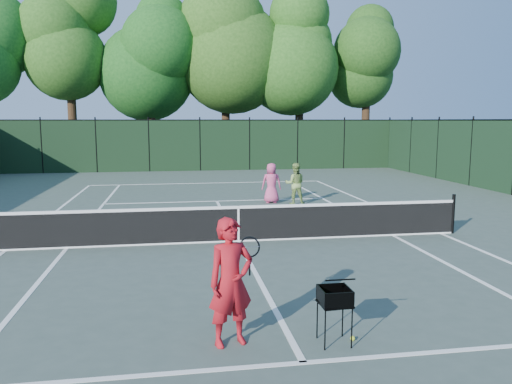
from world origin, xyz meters
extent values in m
plane|color=#404E45|center=(0.00, 0.00, 0.00)|extent=(90.00, 90.00, 0.00)
cube|color=white|center=(-5.49, 0.00, 0.00)|extent=(0.10, 23.77, 0.01)
cube|color=white|center=(5.49, 0.00, 0.00)|extent=(0.10, 23.77, 0.01)
cube|color=white|center=(-4.12, 0.00, 0.00)|extent=(0.10, 23.77, 0.01)
cube|color=white|center=(4.12, 0.00, 0.00)|extent=(0.10, 23.77, 0.01)
cube|color=white|center=(0.00, 11.88, 0.00)|extent=(10.97, 0.10, 0.01)
cube|color=white|center=(0.00, -6.40, 0.00)|extent=(8.23, 0.10, 0.01)
cube|color=white|center=(0.00, 6.40, 0.00)|extent=(8.23, 0.10, 0.01)
cube|color=white|center=(0.00, 0.00, 0.00)|extent=(0.10, 12.80, 0.01)
cube|color=black|center=(0.00, 0.00, 0.46)|extent=(11.60, 0.03, 0.85)
cube|color=white|center=(0.00, 0.00, 0.88)|extent=(11.60, 0.05, 0.07)
cube|color=white|center=(0.00, 0.00, 0.02)|extent=(11.60, 0.05, 0.04)
cube|color=white|center=(0.00, 0.00, 0.46)|extent=(0.05, 0.04, 0.91)
cylinder|color=black|center=(5.80, 0.00, 0.53)|extent=(0.09, 0.09, 1.06)
cube|color=black|center=(0.00, 18.00, 1.50)|extent=(24.00, 0.05, 3.00)
cylinder|color=black|center=(-8.00, 22.00, 2.40)|extent=(0.56, 0.56, 4.80)
ellipsoid|color=#1F4A15|center=(-8.00, 22.00, 8.71)|extent=(6.80, 6.80, 10.54)
cylinder|color=black|center=(-3.00, 21.80, 2.15)|extent=(0.56, 0.56, 4.30)
ellipsoid|color=#144616|center=(-3.00, 21.80, 7.75)|extent=(6.00, 6.00, 9.30)
cylinder|color=black|center=(2.00, 22.30, 2.50)|extent=(0.56, 0.56, 5.00)
ellipsoid|color=#234B15|center=(2.00, 22.30, 9.03)|extent=(7.00, 7.00, 10.85)
cylinder|color=black|center=(7.00, 21.60, 2.30)|extent=(0.56, 0.56, 4.60)
ellipsoid|color=#1F4F16|center=(7.00, 21.60, 8.16)|extent=(6.20, 6.20, 9.61)
cylinder|color=black|center=(12.00, 22.10, 2.20)|extent=(0.56, 0.56, 4.40)
ellipsoid|color=#194112|center=(12.00, 22.10, 7.74)|extent=(5.80, 5.80, 8.99)
imported|color=#AE131D|center=(-0.83, -5.71, 0.87)|extent=(0.73, 0.59, 1.74)
cylinder|color=black|center=(-0.51, -5.25, 0.95)|extent=(0.03, 0.03, 0.30)
torus|color=black|center=(-0.51, -5.25, 1.22)|extent=(0.30, 0.10, 0.30)
imported|color=#CA477A|center=(1.96, 5.71, 0.73)|extent=(0.78, 0.56, 1.47)
imported|color=#83A452|center=(2.74, 5.26, 0.75)|extent=(0.81, 0.68, 1.50)
cylinder|color=black|center=(0.37, -6.10, 0.28)|extent=(0.02, 0.02, 0.55)
cylinder|color=black|center=(0.74, -6.10, 0.28)|extent=(0.02, 0.02, 0.55)
cylinder|color=black|center=(0.37, -5.73, 0.28)|extent=(0.02, 0.02, 0.55)
cylinder|color=black|center=(0.74, -5.73, 0.28)|extent=(0.02, 0.02, 0.55)
cube|color=black|center=(0.55, -5.92, 0.67)|extent=(0.44, 0.44, 0.23)
sphere|color=yellow|center=(0.55, -5.92, 0.60)|extent=(0.06, 0.06, 0.06)
sphere|color=yellow|center=(0.55, -5.92, 0.60)|extent=(0.06, 0.06, 0.06)
sphere|color=yellow|center=(0.55, -5.92, 0.60)|extent=(0.06, 0.06, 0.06)
sphere|color=yellow|center=(0.55, -5.92, 0.60)|extent=(0.06, 0.06, 0.06)
sphere|color=yellow|center=(0.55, -5.92, 0.60)|extent=(0.06, 0.06, 0.06)
sphere|color=yellow|center=(0.55, -5.92, 0.60)|extent=(0.06, 0.06, 0.06)
sphere|color=yellow|center=(0.55, -5.92, 0.60)|extent=(0.06, 0.06, 0.06)
sphere|color=yellow|center=(0.55, -5.92, 0.60)|extent=(0.06, 0.06, 0.06)
sphere|color=yellow|center=(0.55, -5.92, 0.60)|extent=(0.06, 0.06, 0.06)
sphere|color=yellow|center=(0.55, -5.92, 0.60)|extent=(0.06, 0.06, 0.06)
sphere|color=yellow|center=(0.55, -5.92, 0.60)|extent=(0.06, 0.06, 0.06)
sphere|color=#BAD52B|center=(0.83, -5.89, 0.03)|extent=(0.07, 0.07, 0.07)
sphere|color=#B8D92C|center=(1.07, -3.92, 0.03)|extent=(0.07, 0.07, 0.07)
camera|label=1|loc=(-1.54, -12.10, 3.01)|focal=35.00mm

